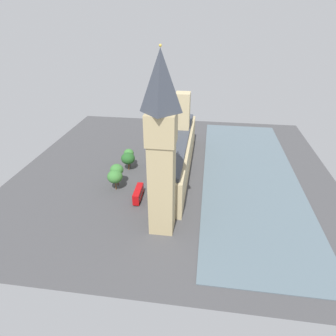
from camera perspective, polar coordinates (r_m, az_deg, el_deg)
The scene contains 14 objects.
ground_plane at distance 139.62m, azimuth 1.27°, elevation -0.35°, with size 145.34×145.34×0.00m, color #424244.
river_thames at distance 140.40m, azimuth 15.63°, elevation -1.26°, with size 42.10×130.81×0.25m, color slate.
parliament_building at distance 136.75m, azimuth 2.22°, elevation 3.20°, with size 10.61×75.34×33.69m.
clock_tower at distance 87.87m, azimuth -1.30°, elevation 4.11°, with size 9.07×9.07×59.61m.
car_black_by_river_gate at distance 150.45m, azimuth -1.96°, elevation 2.24°, with size 2.02×4.73×1.74m.
car_blue_near_tower at distance 143.51m, azimuth -3.71°, elevation 0.83°, with size 2.07×4.62×1.74m.
double_decker_bus_kerbside at distance 117.50m, azimuth -5.85°, elevation -5.02°, with size 2.92×10.58×4.75m.
pedestrian_opposite_hall at distance 159.07m, azimuth -0.28°, elevation 3.70°, with size 0.67×0.70×1.67m.
pedestrian_under_trees at distance 140.75m, azimuth -1.28°, elevation 0.22°, with size 0.67×0.61×1.58m.
plane_tree_leading at distance 125.78m, azimuth -9.99°, elevation -0.36°, with size 5.66×5.66×9.95m.
plane_tree_trailing at distance 138.44m, azimuth -7.82°, elevation 1.87°, with size 6.44×6.44×8.68m.
plane_tree_far_end at distance 123.33m, azimuth -10.33°, elevation -1.67°, with size 6.38×6.38×8.98m.
plane_tree_corner at distance 140.84m, azimuth -7.68°, elevation 2.86°, with size 4.80×4.80×9.15m.
street_lamp_midblock at distance 140.16m, azimuth -7.43°, elevation 1.63°, with size 0.56×0.56×6.60m.
Camera 1 is at (-14.20, 121.83, 66.71)m, focal length 31.18 mm.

